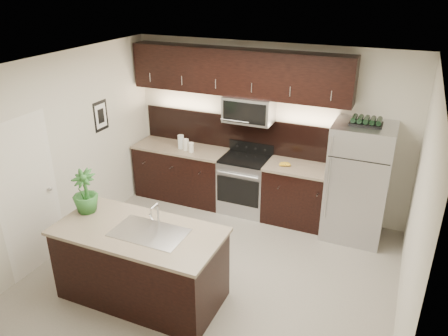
{
  "coord_description": "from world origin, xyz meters",
  "views": [
    {
      "loc": [
        1.98,
        -4.31,
        3.62
      ],
      "look_at": [
        -0.13,
        0.55,
        1.25
      ],
      "focal_mm": 35.0,
      "sensor_mm": 36.0,
      "label": 1
    }
  ],
  "objects": [
    {
      "name": "wine_rack",
      "position": [
        1.51,
        1.63,
        1.79
      ],
      "size": [
        0.43,
        0.27,
        0.1
      ],
      "color": "black",
      "rests_on": "refrigerator"
    },
    {
      "name": "upper_fixtures",
      "position": [
        -0.43,
        1.84,
        2.14
      ],
      "size": [
        3.49,
        0.4,
        1.66
      ],
      "color": "black",
      "rests_on": "counter_run"
    },
    {
      "name": "room_walls",
      "position": [
        -0.11,
        -0.04,
        1.7
      ],
      "size": [
        4.52,
        4.02,
        2.71
      ],
      "color": "beige",
      "rests_on": "ground"
    },
    {
      "name": "refrigerator",
      "position": [
        1.51,
        1.63,
        0.87
      ],
      "size": [
        0.84,
        0.76,
        1.74
      ],
      "primitive_type": "cube",
      "color": "#B2B2B7",
      "rests_on": "ground"
    },
    {
      "name": "island",
      "position": [
        -0.61,
        -0.8,
        0.47
      ],
      "size": [
        1.96,
        0.96,
        0.94
      ],
      "color": "black",
      "rests_on": "ground"
    },
    {
      "name": "bananas",
      "position": [
        0.37,
        1.61,
        0.97
      ],
      "size": [
        0.22,
        0.2,
        0.06
      ],
      "primitive_type": "ellipsoid",
      "rotation": [
        0.0,
        0.0,
        0.37
      ],
      "color": "gold",
      "rests_on": "counter_run"
    },
    {
      "name": "plant",
      "position": [
        -1.43,
        -0.68,
        1.21
      ],
      "size": [
        0.33,
        0.33,
        0.54
      ],
      "primitive_type": "imported",
      "rotation": [
        0.0,
        0.0,
        0.08
      ],
      "color": "#2A6428",
      "rests_on": "island"
    },
    {
      "name": "ground",
      "position": [
        0.0,
        0.0,
        0.0
      ],
      "size": [
        4.5,
        4.5,
        0.0
      ],
      "primitive_type": "plane",
      "color": "gray",
      "rests_on": "ground"
    },
    {
      "name": "canisters",
      "position": [
        -1.29,
        1.61,
        1.04
      ],
      "size": [
        0.33,
        0.18,
        0.23
      ],
      "rotation": [
        0.0,
        0.0,
        -0.35
      ],
      "color": "silver",
      "rests_on": "counter_run"
    },
    {
      "name": "counter_run",
      "position": [
        -0.46,
        1.69,
        0.47
      ],
      "size": [
        3.51,
        0.65,
        0.94
      ],
      "color": "black",
      "rests_on": "ground"
    },
    {
      "name": "sink_faucet",
      "position": [
        -0.46,
        -0.79,
        0.96
      ],
      "size": [
        0.84,
        0.5,
        0.28
      ],
      "color": "silver",
      "rests_on": "island"
    },
    {
      "name": "french_press",
      "position": [
        1.16,
        1.64,
        1.05
      ],
      "size": [
        0.11,
        0.11,
        0.3
      ],
      "rotation": [
        0.0,
        0.0,
        0.26
      ],
      "color": "silver",
      "rests_on": "counter_run"
    }
  ]
}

